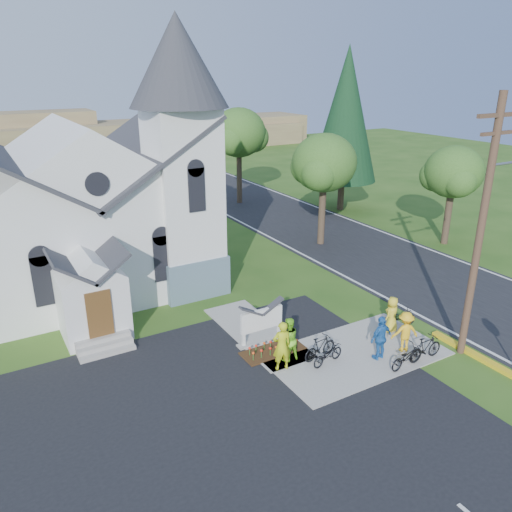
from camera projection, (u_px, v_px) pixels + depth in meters
ground at (332, 371)px, 18.73m from camera, size 120.00×120.00×0.00m
parking_lot at (178, 479)px, 13.82m from camera, size 20.00×16.00×0.02m
road at (312, 228)px, 35.57m from camera, size 8.00×90.00×0.02m
sidewalk at (354, 354)px, 19.83m from camera, size 7.00×4.00×0.05m
church at (90, 187)px, 24.41m from camera, size 12.35×12.00×13.00m
church_sign at (262, 320)px, 20.39m from camera, size 2.20×0.40×1.70m
flower_bed at (273, 351)px, 20.01m from camera, size 2.60×1.10×0.07m
utility_pole at (483, 223)px, 18.13m from camera, size 3.45×0.28×10.00m
tree_road_near at (324, 163)px, 30.60m from camera, size 4.00×4.00×7.05m
tree_road_mid at (239, 133)px, 40.35m from camera, size 4.40×4.40×7.80m
tree_road_far at (454, 173)px, 30.86m from camera, size 3.60×3.60×6.30m
conifer at (346, 115)px, 37.75m from camera, size 5.20×5.20×12.40m
distant_hills at (84, 138)px, 65.13m from camera, size 61.00×10.00×5.60m
cyclist_0 at (282, 346)px, 18.47m from camera, size 0.80×0.61×1.98m
bike_0 at (328, 354)px, 19.02m from camera, size 1.60×0.79×0.80m
cyclist_1 at (288, 339)px, 19.10m from camera, size 0.87×0.68×1.78m
bike_1 at (320, 347)px, 19.34m from camera, size 1.62×0.65×0.95m
cyclist_2 at (381, 338)px, 19.18m from camera, size 1.10×0.53×1.82m
bike_2 at (407, 357)px, 18.79m from camera, size 1.70×0.73×0.87m
cyclist_3 at (405, 332)px, 19.75m from camera, size 1.24×0.98×1.69m
bike_3 at (425, 348)px, 19.23m from camera, size 1.67×0.48×1.00m
cyclist_4 at (392, 314)px, 21.23m from camera, size 0.87×0.66×1.60m
bike_4 at (399, 317)px, 21.84m from camera, size 1.60×0.99×0.79m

